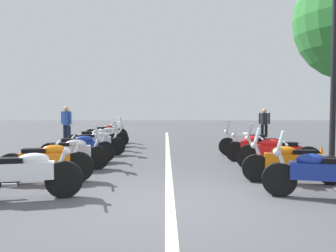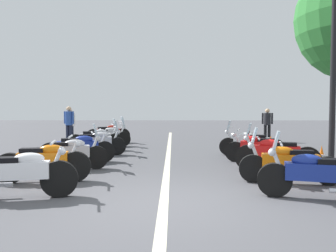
# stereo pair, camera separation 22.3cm
# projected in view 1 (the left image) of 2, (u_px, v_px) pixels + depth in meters

# --- Properties ---
(ground_plane) EXTENTS (80.00, 80.00, 0.00)m
(ground_plane) POSITION_uv_depth(u_px,v_px,m) (170.00, 204.00, 5.65)
(ground_plane) COLOR #4C4C51
(lane_centre_stripe) EXTENTS (22.17, 0.16, 0.01)m
(lane_centre_stripe) POSITION_uv_depth(u_px,v_px,m) (168.00, 156.00, 11.40)
(lane_centre_stripe) COLOR beige
(lane_centre_stripe) RESTS_ON ground_plane
(motorcycle_left_row_0) EXTENTS (0.74, 2.01, 1.01)m
(motorcycle_left_row_0) POSITION_uv_depth(u_px,v_px,m) (24.00, 174.00, 5.90)
(motorcycle_left_row_0) COLOR black
(motorcycle_left_row_0) RESTS_ON ground_plane
(motorcycle_left_row_1) EXTENTS (0.66, 2.01, 1.01)m
(motorcycle_left_row_1) POSITION_uv_depth(u_px,v_px,m) (46.00, 162.00, 7.25)
(motorcycle_left_row_1) COLOR black
(motorcycle_left_row_1) RESTS_ON ground_plane
(motorcycle_left_row_2) EXTENTS (0.85, 2.03, 1.20)m
(motorcycle_left_row_2) POSITION_uv_depth(u_px,v_px,m) (70.00, 153.00, 8.70)
(motorcycle_left_row_2) COLOR black
(motorcycle_left_row_2) RESTS_ON ground_plane
(motorcycle_left_row_3) EXTENTS (0.86, 2.12, 0.99)m
(motorcycle_left_row_3) POSITION_uv_depth(u_px,v_px,m) (79.00, 148.00, 9.88)
(motorcycle_left_row_3) COLOR black
(motorcycle_left_row_3) RESTS_ON ground_plane
(motorcycle_left_row_4) EXTENTS (0.69, 2.12, 1.19)m
(motorcycle_left_row_4) POSITION_uv_depth(u_px,v_px,m) (95.00, 142.00, 11.46)
(motorcycle_left_row_4) COLOR black
(motorcycle_left_row_4) RESTS_ON ground_plane
(motorcycle_left_row_5) EXTENTS (0.89, 2.04, 1.21)m
(motorcycle_left_row_5) POSITION_uv_depth(u_px,v_px,m) (95.00, 139.00, 12.65)
(motorcycle_left_row_5) COLOR black
(motorcycle_left_row_5) RESTS_ON ground_plane
(motorcycle_left_row_6) EXTENTS (0.73, 1.97, 1.20)m
(motorcycle_left_row_6) POSITION_uv_depth(u_px,v_px,m) (106.00, 136.00, 14.09)
(motorcycle_left_row_6) COLOR black
(motorcycle_left_row_6) RESTS_ON ground_plane
(motorcycle_left_row_7) EXTENTS (0.99, 1.92, 1.23)m
(motorcycle_left_row_7) POSITION_uv_depth(u_px,v_px,m) (107.00, 133.00, 15.45)
(motorcycle_left_row_7) COLOR black
(motorcycle_left_row_7) RESTS_ON ground_plane
(motorcycle_right_row_0) EXTENTS (0.85, 2.02, 1.20)m
(motorcycle_right_row_0) POSITION_uv_depth(u_px,v_px,m) (320.00, 173.00, 5.99)
(motorcycle_right_row_0) COLOR black
(motorcycle_right_row_0) RESTS_ON ground_plane
(motorcycle_right_row_1) EXTENTS (0.78, 2.11, 1.19)m
(motorcycle_right_row_1) POSITION_uv_depth(u_px,v_px,m) (291.00, 162.00, 7.23)
(motorcycle_right_row_1) COLOR black
(motorcycle_right_row_1) RESTS_ON ground_plane
(motorcycle_right_row_2) EXTENTS (0.92, 2.03, 1.22)m
(motorcycle_right_row_2) POSITION_uv_depth(u_px,v_px,m) (277.00, 153.00, 8.60)
(motorcycle_right_row_2) COLOR black
(motorcycle_right_row_2) RESTS_ON ground_plane
(motorcycle_right_row_3) EXTENTS (0.89, 1.91, 0.98)m
(motorcycle_right_row_3) POSITION_uv_depth(u_px,v_px,m) (258.00, 147.00, 10.02)
(motorcycle_right_row_3) COLOR black
(motorcycle_right_row_3) RESTS_ON ground_plane
(motorcycle_right_row_4) EXTENTS (0.92, 2.07, 1.19)m
(motorcycle_right_row_4) POSITION_uv_depth(u_px,v_px,m) (249.00, 142.00, 11.38)
(motorcycle_right_row_4) COLOR black
(motorcycle_right_row_4) RESTS_ON ground_plane
(street_lamp_twin_globe) EXTENTS (0.32, 1.22, 5.18)m
(street_lamp_twin_globe) POSITION_uv_depth(u_px,v_px,m) (335.00, 29.00, 8.12)
(street_lamp_twin_globe) COLOR black
(street_lamp_twin_globe) RESTS_ON ground_plane
(traffic_cone_0) EXTENTS (0.36, 0.36, 0.61)m
(traffic_cone_0) POSITION_uv_depth(u_px,v_px,m) (321.00, 157.00, 9.14)
(traffic_cone_0) COLOR orange
(traffic_cone_0) RESTS_ON ground_plane
(traffic_cone_1) EXTENTS (0.36, 0.36, 0.61)m
(traffic_cone_1) POSITION_uv_depth(u_px,v_px,m) (269.00, 144.00, 12.36)
(traffic_cone_1) COLOR orange
(traffic_cone_1) RESTS_ON ground_plane
(bystander_0) EXTENTS (0.32, 0.51, 1.59)m
(bystander_0) POSITION_uv_depth(u_px,v_px,m) (264.00, 122.00, 16.47)
(bystander_0) COLOR black
(bystander_0) RESTS_ON ground_plane
(bystander_1) EXTENTS (0.32, 0.50, 1.69)m
(bystander_1) POSITION_uv_depth(u_px,v_px,m) (66.00, 122.00, 15.35)
(bystander_1) COLOR #1E2338
(bystander_1) RESTS_ON ground_plane
(bystander_2) EXTENTS (0.46, 0.33, 1.58)m
(bystander_2) POSITION_uv_depth(u_px,v_px,m) (68.00, 123.00, 15.63)
(bystander_2) COLOR #1E2338
(bystander_2) RESTS_ON ground_plane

